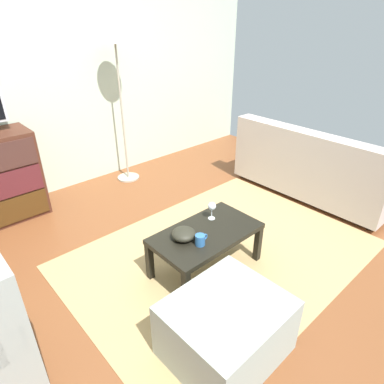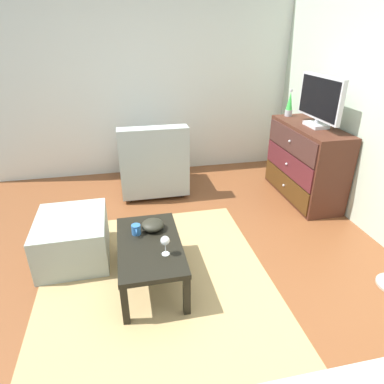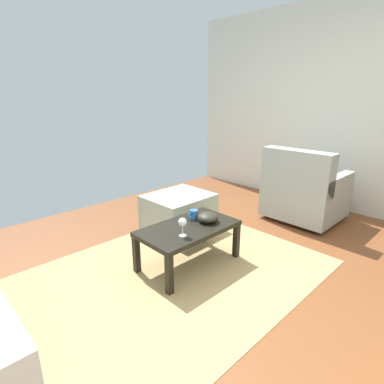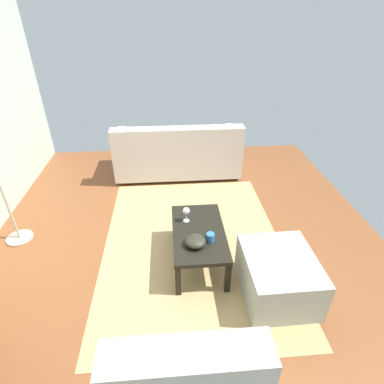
{
  "view_description": "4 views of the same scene",
  "coord_description": "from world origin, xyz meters",
  "px_view_note": "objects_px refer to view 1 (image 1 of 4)",
  "views": [
    {
      "loc": [
        -1.61,
        -1.8,
        1.92
      ],
      "look_at": [
        -0.09,
        -0.13,
        0.71
      ],
      "focal_mm": 31.3,
      "sensor_mm": 36.0,
      "label": 1
    },
    {
      "loc": [
        2.17,
        -0.36,
        1.9
      ],
      "look_at": [
        -0.06,
        0.12,
        0.78
      ],
      "focal_mm": 31.04,
      "sensor_mm": 36.0,
      "label": 2
    },
    {
      "loc": [
        1.67,
        1.56,
        1.47
      ],
      "look_at": [
        0.09,
        -0.06,
        0.76
      ],
      "focal_mm": 28.52,
      "sensor_mm": 36.0,
      "label": 3
    },
    {
      "loc": [
        -2.32,
        0.01,
        2.24
      ],
      "look_at": [
        -0.21,
        -0.16,
        0.92
      ],
      "focal_mm": 28.61,
      "sensor_mm": 36.0,
      "label": 4
    }
  ],
  "objects_px": {
    "ottoman": "(226,329)",
    "standing_lamp": "(116,50)",
    "coffee_table": "(206,237)",
    "wine_glass": "(212,207)",
    "bowl_decorative": "(184,234)",
    "couch_large": "(315,168)",
    "mug": "(200,240)"
  },
  "relations": [
    {
      "from": "wine_glass",
      "to": "ottoman",
      "type": "xyz_separation_m",
      "value": [
        -0.63,
        -0.76,
        -0.29
      ]
    },
    {
      "from": "coffee_table",
      "to": "wine_glass",
      "type": "height_order",
      "value": "wine_glass"
    },
    {
      "from": "standing_lamp",
      "to": "coffee_table",
      "type": "bearing_deg",
      "value": -103.97
    },
    {
      "from": "standing_lamp",
      "to": "bowl_decorative",
      "type": "bearing_deg",
      "value": -109.73
    },
    {
      "from": "wine_glass",
      "to": "bowl_decorative",
      "type": "xyz_separation_m",
      "value": [
        -0.37,
        -0.06,
        -0.07
      ]
    },
    {
      "from": "coffee_table",
      "to": "standing_lamp",
      "type": "relative_size",
      "value": 0.49
    },
    {
      "from": "mug",
      "to": "couch_large",
      "type": "xyz_separation_m",
      "value": [
        2.06,
        0.21,
        -0.1
      ]
    },
    {
      "from": "wine_glass",
      "to": "mug",
      "type": "distance_m",
      "value": 0.39
    },
    {
      "from": "mug",
      "to": "standing_lamp",
      "type": "distance_m",
      "value": 2.42
    },
    {
      "from": "mug",
      "to": "ottoman",
      "type": "distance_m",
      "value": 0.68
    },
    {
      "from": "wine_glass",
      "to": "mug",
      "type": "xyz_separation_m",
      "value": [
        -0.32,
        -0.2,
        -0.07
      ]
    },
    {
      "from": "bowl_decorative",
      "to": "ottoman",
      "type": "xyz_separation_m",
      "value": [
        -0.27,
        -0.7,
        -0.21
      ]
    },
    {
      "from": "ottoman",
      "to": "standing_lamp",
      "type": "relative_size",
      "value": 0.38
    },
    {
      "from": "coffee_table",
      "to": "couch_large",
      "type": "xyz_separation_m",
      "value": [
        1.91,
        0.12,
        -0.0
      ]
    },
    {
      "from": "standing_lamp",
      "to": "wine_glass",
      "type": "bearing_deg",
      "value": -99.73
    },
    {
      "from": "ottoman",
      "to": "wine_glass",
      "type": "bearing_deg",
      "value": 50.25
    },
    {
      "from": "mug",
      "to": "ottoman",
      "type": "height_order",
      "value": "mug"
    },
    {
      "from": "coffee_table",
      "to": "wine_glass",
      "type": "relative_size",
      "value": 5.64
    },
    {
      "from": "couch_large",
      "to": "ottoman",
      "type": "xyz_separation_m",
      "value": [
        -2.37,
        -0.78,
        -0.12
      ]
    },
    {
      "from": "mug",
      "to": "bowl_decorative",
      "type": "distance_m",
      "value": 0.15
    },
    {
      "from": "mug",
      "to": "wine_glass",
      "type": "bearing_deg",
      "value": 31.81
    },
    {
      "from": "bowl_decorative",
      "to": "coffee_table",
      "type": "bearing_deg",
      "value": -14.37
    },
    {
      "from": "couch_large",
      "to": "ottoman",
      "type": "bearing_deg",
      "value": -161.86
    },
    {
      "from": "mug",
      "to": "standing_lamp",
      "type": "relative_size",
      "value": 0.06
    },
    {
      "from": "wine_glass",
      "to": "ottoman",
      "type": "height_order",
      "value": "wine_glass"
    },
    {
      "from": "ottoman",
      "to": "standing_lamp",
      "type": "height_order",
      "value": "standing_lamp"
    },
    {
      "from": "mug",
      "to": "couch_large",
      "type": "distance_m",
      "value": 2.07
    },
    {
      "from": "couch_large",
      "to": "ottoman",
      "type": "distance_m",
      "value": 2.5
    },
    {
      "from": "coffee_table",
      "to": "wine_glass",
      "type": "xyz_separation_m",
      "value": [
        0.17,
        0.11,
        0.17
      ]
    },
    {
      "from": "coffee_table",
      "to": "bowl_decorative",
      "type": "distance_m",
      "value": 0.22
    },
    {
      "from": "standing_lamp",
      "to": "ottoman",
      "type": "bearing_deg",
      "value": -110.03
    },
    {
      "from": "mug",
      "to": "bowl_decorative",
      "type": "relative_size",
      "value": 0.6
    }
  ]
}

